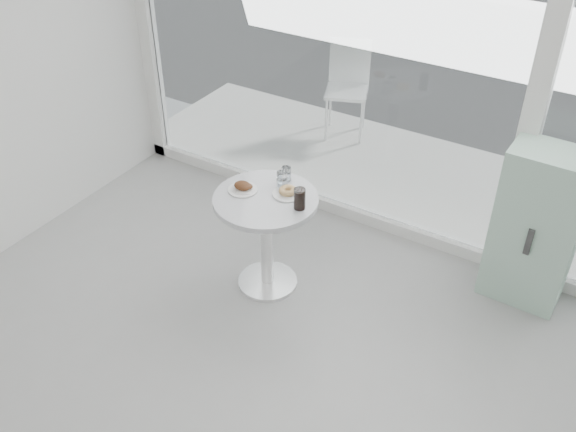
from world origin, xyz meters
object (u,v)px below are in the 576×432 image
Objects in this scene: cola_glass at (300,199)px; plate_donut at (288,192)px; water_tumbler_a at (282,181)px; main_table at (266,224)px; mint_cabinet at (536,227)px; water_tumbler_b at (286,174)px; patio_chair at (348,82)px; plate_fritter at (243,187)px.

plate_donut is at bearing 146.86° from cola_glass.
cola_glass reaches higher than water_tumbler_a.
water_tumbler_a is (0.03, 0.17, 0.27)m from main_table.
water_tumbler_a is at bearing -154.24° from mint_cabinet.
water_tumbler_b is (-0.02, 0.09, -0.01)m from water_tumbler_a.
mint_cabinet is 9.59× the size of water_tumbler_a.
water_tumbler_a is at bearing -75.89° from water_tumbler_b.
cola_glass is at bearing 2.13° from main_table.
water_tumbler_a is 0.28m from cola_glass.
water_tumbler_b is at bearing 104.11° from water_tumbler_a.
mint_cabinet reaches higher than patio_chair.
plate_donut is (0.68, -2.25, 0.21)m from patio_chair.
plate_fritter is at bearing -177.10° from main_table.
main_table is 0.39m from cola_glass.
patio_chair is 7.64× the size of water_tumbler_a.
plate_donut is 0.19m from cola_glass.
water_tumbler_b is (0.01, 0.26, 0.27)m from main_table.
water_tumbler_a is 0.10m from water_tumbler_b.
plate_donut is at bearing -55.40° from water_tumbler_b.
mint_cabinet is at bearing 26.23° from plate_fritter.
plate_donut is at bearing 44.84° from main_table.
water_tumbler_a is (-0.08, 0.06, 0.03)m from plate_donut.
cola_glass is (0.26, 0.01, 0.29)m from main_table.
plate_donut is 0.18m from water_tumbler_b.
cola_glass is (0.15, -0.10, 0.05)m from plate_donut.
mint_cabinet is 1.76m from water_tumbler_a.
patio_chair is at bearing 105.28° from water_tumbler_b.
plate_donut is 0.10m from water_tumbler_a.
main_table is 0.82× the size of patio_chair.
plate_donut is (0.29, 0.12, -0.01)m from plate_fritter.
patio_chair is at bearing 147.53° from mint_cabinet.
patio_chair reaches higher than water_tumbler_b.
main_table is at bearing -97.84° from patio_chair.
water_tumbler_a is (-1.59, -0.71, 0.24)m from mint_cabinet.
cola_glass reaches higher than water_tumbler_b.
cola_glass is at bearing -33.14° from plate_donut.
patio_chair reaches higher than cola_glass.
mint_cabinet is at bearing 28.41° from main_table.
main_table is 3.75× the size of plate_fritter.
main_table is 2.43m from patio_chair.
mint_cabinet reaches higher than plate_donut.
mint_cabinet is at bearing 24.10° from water_tumbler_a.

